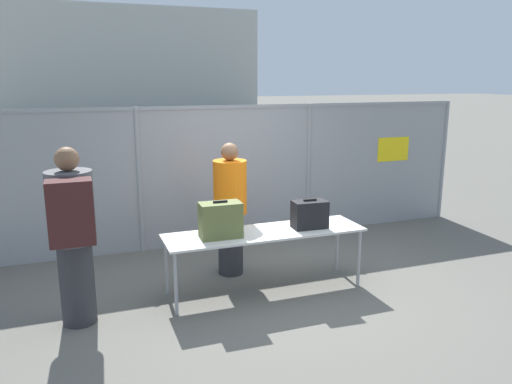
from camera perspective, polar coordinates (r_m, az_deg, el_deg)
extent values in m
plane|color=#605E56|center=(6.04, 2.48, -10.95)|extent=(120.00, 120.00, 0.00)
cylinder|color=gray|center=(7.19, -13.20, 1.23)|extent=(0.07, 0.07, 2.06)
cylinder|color=gray|center=(7.94, 5.99, 2.59)|extent=(0.07, 0.07, 2.06)
cylinder|color=gray|center=(9.40, 20.58, 3.43)|extent=(0.07, 0.07, 2.06)
cube|color=gray|center=(7.46, -3.13, 1.97)|extent=(7.90, 0.01, 2.06)
cube|color=gray|center=(7.34, -3.23, 9.66)|extent=(7.90, 0.04, 0.04)
cube|color=yellow|center=(8.70, 15.41, 4.74)|extent=(0.60, 0.01, 0.40)
cube|color=silver|center=(5.74, 1.04, -4.65)|extent=(2.32, 0.65, 0.02)
cylinder|color=#99999E|center=(5.35, -9.16, -10.32)|extent=(0.04, 0.04, 0.70)
cylinder|color=#99999E|center=(6.11, 11.68, -7.40)|extent=(0.04, 0.04, 0.70)
cylinder|color=#99999E|center=(5.83, -10.19, -8.37)|extent=(0.04, 0.04, 0.70)
cylinder|color=#99999E|center=(6.54, 9.24, -5.95)|extent=(0.04, 0.04, 0.70)
cube|color=#566033|center=(5.49, -4.07, -3.22)|extent=(0.46, 0.26, 0.39)
cube|color=black|center=(5.44, -4.11, -1.10)|extent=(0.16, 0.03, 0.02)
cube|color=black|center=(5.87, 6.15, -2.56)|extent=(0.41, 0.25, 0.32)
cube|color=black|center=(5.82, 6.19, -0.91)|extent=(0.16, 0.03, 0.02)
cylinder|color=#2D2D33|center=(5.42, -19.75, -9.72)|extent=(0.34, 0.34, 0.86)
cylinder|color=#4C4C51|center=(5.18, -20.41, -1.63)|extent=(0.45, 0.45, 0.71)
sphere|color=brown|center=(5.08, -20.82, 3.55)|extent=(0.23, 0.23, 0.23)
cube|color=#381919|center=(4.83, -20.42, -2.19)|extent=(0.40, 0.25, 0.60)
cylinder|color=#2D2D33|center=(6.36, -2.92, -5.87)|extent=(0.32, 0.32, 0.80)
cylinder|color=orange|center=(6.16, -2.99, 0.57)|extent=(0.41, 0.41, 0.66)
sphere|color=brown|center=(6.08, -3.04, 4.62)|extent=(0.22, 0.22, 0.22)
cube|color=silver|center=(10.08, -2.11, 1.51)|extent=(3.31, 1.57, 0.57)
sphere|color=black|center=(9.15, -3.90, -0.61)|extent=(0.62, 0.62, 0.62)
sphere|color=black|center=(10.75, -6.46, 1.36)|extent=(0.62, 0.62, 0.62)
cylinder|color=#59595B|center=(9.68, -14.77, -0.80)|extent=(1.16, 0.06, 0.06)
cube|color=#B2B7B2|center=(39.33, -14.54, 14.10)|extent=(17.21, 9.29, 7.09)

